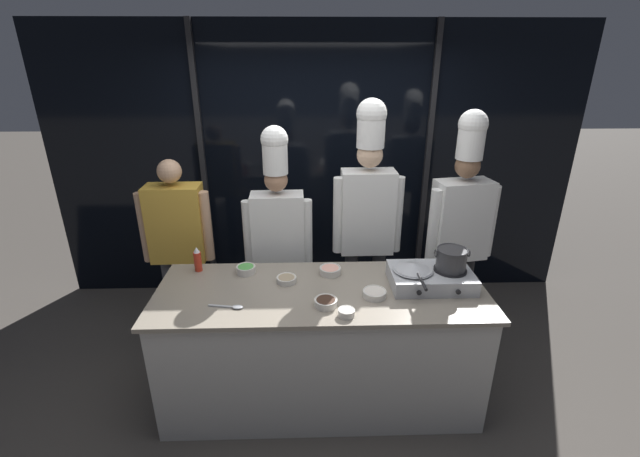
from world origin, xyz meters
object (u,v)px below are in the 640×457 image
at_px(prep_bowl_rice, 346,312).
at_px(portable_stove, 431,277).
at_px(stock_pot, 451,259).
at_px(chef_sous, 367,208).
at_px(serving_spoon_slotted, 232,307).
at_px(prep_bowl_onion, 374,293).
at_px(person_guest, 178,237).
at_px(chef_head, 278,228).
at_px(prep_bowl_soy_glaze, 326,302).
at_px(prep_bowl_shrimp, 330,270).
at_px(chef_line, 461,218).
at_px(prep_bowl_mushrooms, 286,279).
at_px(prep_bowl_scallions, 246,269).
at_px(frying_pan, 413,267).
at_px(squeeze_bottle_chili, 198,260).

bearing_deg(prep_bowl_rice, portable_stove, 30.41).
relative_size(stock_pot, chef_sous, 0.11).
bearing_deg(serving_spoon_slotted, prep_bowl_onion, 6.61).
bearing_deg(person_guest, chef_head, 172.36).
xyz_separation_m(prep_bowl_soy_glaze, chef_head, (-0.35, 0.87, 0.15)).
bearing_deg(chef_sous, prep_bowl_onion, 85.60).
bearing_deg(prep_bowl_soy_glaze, chef_sous, 67.98).
relative_size(portable_stove, prep_bowl_onion, 3.56).
bearing_deg(portable_stove, prep_bowl_shrimp, 165.15).
bearing_deg(chef_line, stock_pot, 56.95).
bearing_deg(person_guest, prep_bowl_mushrooms, 143.65).
bearing_deg(prep_bowl_shrimp, chef_line, 22.58).
distance_m(stock_pot, person_guest, 2.18).
bearing_deg(prep_bowl_scallions, serving_spoon_slotted, -93.32).
distance_m(portable_stove, person_guest, 2.05).
distance_m(frying_pan, chef_head, 1.15).
relative_size(frying_pan, prep_bowl_soy_glaze, 3.17).
bearing_deg(chef_line, prep_bowl_scallions, 4.12).
relative_size(prep_bowl_mushrooms, serving_spoon_slotted, 0.61).
xyz_separation_m(prep_bowl_scallions, serving_spoon_slotted, (-0.03, -0.46, -0.02)).
xyz_separation_m(stock_pot, person_guest, (-2.05, 0.71, -0.12)).
height_order(frying_pan, chef_sous, chef_sous).
height_order(prep_bowl_shrimp, serving_spoon_slotted, prep_bowl_shrimp).
xyz_separation_m(squeeze_bottle_chili, prep_bowl_onion, (1.25, -0.40, -0.06)).
height_order(portable_stove, frying_pan, frying_pan).
bearing_deg(portable_stove, prep_bowl_mushrooms, 176.13).
xyz_separation_m(prep_bowl_onion, serving_spoon_slotted, (-0.92, -0.11, -0.02)).
height_order(stock_pot, prep_bowl_scallions, stock_pot).
xyz_separation_m(squeeze_bottle_chili, serving_spoon_slotted, (0.33, -0.51, -0.08)).
relative_size(portable_stove, squeeze_bottle_chili, 2.94).
distance_m(squeeze_bottle_chili, prep_bowl_scallions, 0.36).
distance_m(prep_bowl_soy_glaze, prep_bowl_rice, 0.17).
height_order(portable_stove, prep_bowl_scallions, portable_stove).
distance_m(squeeze_bottle_chili, person_guest, 0.53).
height_order(portable_stove, serving_spoon_slotted, portable_stove).
relative_size(prep_bowl_mushrooms, chef_line, 0.07).
bearing_deg(chef_sous, prep_bowl_rice, 75.49).
xyz_separation_m(prep_bowl_scallions, prep_bowl_rice, (0.69, -0.57, -0.01)).
relative_size(squeeze_bottle_chili, prep_bowl_mushrooms, 1.35).
bearing_deg(prep_bowl_mushrooms, portable_stove, -3.87).
bearing_deg(stock_pot, frying_pan, -179.05).
distance_m(squeeze_bottle_chili, serving_spoon_slotted, 0.61).
bearing_deg(chef_sous, chef_head, 4.74).
bearing_deg(prep_bowl_shrimp, squeeze_bottle_chili, 175.47).
bearing_deg(serving_spoon_slotted, person_guest, 121.69).
height_order(frying_pan, stock_pot, stock_pot).
relative_size(prep_bowl_scallions, prep_bowl_rice, 1.34).
distance_m(portable_stove, squeeze_bottle_chili, 1.68).
distance_m(prep_bowl_soy_glaze, serving_spoon_slotted, 0.59).
height_order(serving_spoon_slotted, chef_head, chef_head).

